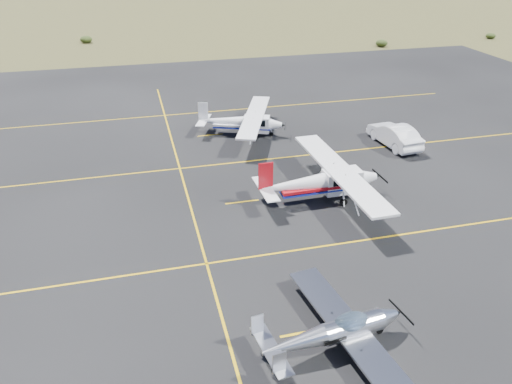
{
  "coord_description": "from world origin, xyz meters",
  "views": [
    {
      "loc": [
        -8.52,
        -17.4,
        14.17
      ],
      "look_at": [
        -2.65,
        5.59,
        1.6
      ],
      "focal_mm": 35.0,
      "sensor_mm": 36.0,
      "label": 1
    }
  ],
  "objects_px": {
    "aircraft_cessna": "(321,181)",
    "sedan": "(394,135)",
    "aircraft_plain": "(242,121)",
    "aircraft_low_wing": "(337,331)"
  },
  "relations": [
    {
      "from": "aircraft_cessna",
      "to": "sedan",
      "type": "height_order",
      "value": "aircraft_cessna"
    },
    {
      "from": "aircraft_plain",
      "to": "sedan",
      "type": "relative_size",
      "value": 1.92
    },
    {
      "from": "aircraft_cessna",
      "to": "sedan",
      "type": "relative_size",
      "value": 2.21
    },
    {
      "from": "aircraft_low_wing",
      "to": "aircraft_plain",
      "type": "xyz_separation_m",
      "value": [
        1.52,
        22.53,
        0.26
      ]
    },
    {
      "from": "aircraft_low_wing",
      "to": "sedan",
      "type": "relative_size",
      "value": 1.62
    },
    {
      "from": "aircraft_cessna",
      "to": "aircraft_plain",
      "type": "relative_size",
      "value": 1.15
    },
    {
      "from": "sedan",
      "to": "aircraft_cessna",
      "type": "bearing_deg",
      "value": 33.18
    },
    {
      "from": "aircraft_low_wing",
      "to": "sedan",
      "type": "height_order",
      "value": "aircraft_low_wing"
    },
    {
      "from": "aircraft_cessna",
      "to": "aircraft_plain",
      "type": "bearing_deg",
      "value": 99.2
    },
    {
      "from": "aircraft_low_wing",
      "to": "sedan",
      "type": "xyz_separation_m",
      "value": [
        11.84,
        17.69,
        -0.01
      ]
    }
  ]
}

